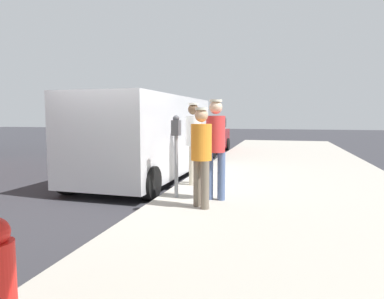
{
  "coord_description": "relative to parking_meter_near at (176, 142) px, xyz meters",
  "views": [
    {
      "loc": [
        3.2,
        -6.12,
        1.64
      ],
      "look_at": [
        1.65,
        -0.15,
        1.05
      ],
      "focal_mm": 32.0,
      "sensor_mm": 36.0,
      "label": 1
    }
  ],
  "objects": [
    {
      "name": "parked_sedan_ahead",
      "position": [
        -1.57,
        8.93,
        -0.43
      ],
      "size": [
        2.02,
        4.44,
        1.65
      ],
      "color": "maroon",
      "rests_on": "ground"
    },
    {
      "name": "pedestrian_in_orange",
      "position": [
        0.61,
        -0.58,
        -0.1
      ],
      "size": [
        0.34,
        0.34,
        1.64
      ],
      "color": "#726656",
      "rests_on": "sidewalk_slab"
    },
    {
      "name": "parking_meter_far",
      "position": [
        0.0,
        5.49,
        0.0
      ],
      "size": [
        0.14,
        0.18,
        1.52
      ],
      "color": "gray",
      "rests_on": "sidewalk_slab"
    },
    {
      "name": "pedestrian_in_red",
      "position": [
        0.73,
        0.01,
        0.01
      ],
      "size": [
        0.36,
        0.34,
        1.79
      ],
      "color": "#4C608C",
      "rests_on": "sidewalk_slab"
    },
    {
      "name": "sidewalk_slab",
      "position": [
        2.15,
        0.15,
        -1.11
      ],
      "size": [
        5.0,
        32.0,
        0.15
      ],
      "primitive_type": "cube",
      "color": "#9E998E",
      "rests_on": "ground"
    },
    {
      "name": "parked_van",
      "position": [
        -1.5,
        2.31,
        -0.03
      ],
      "size": [
        2.26,
        5.26,
        2.15
      ],
      "color": "#BCBCC1",
      "rests_on": "ground"
    },
    {
      "name": "parking_meter_near",
      "position": [
        0.0,
        0.0,
        0.0
      ],
      "size": [
        0.14,
        0.18,
        1.52
      ],
      "color": "gray",
      "rests_on": "sidewalk_slab"
    },
    {
      "name": "ground_plane",
      "position": [
        -1.35,
        0.15,
        -1.18
      ],
      "size": [
        80.0,
        80.0,
        0.0
      ],
      "primitive_type": "plane",
      "color": "#2D2D33"
    },
    {
      "name": "pedestrian_in_white",
      "position": [
        -0.01,
        1.31,
        0.0
      ],
      "size": [
        0.34,
        0.36,
        1.79
      ],
      "color": "beige",
      "rests_on": "sidewalk_slab"
    }
  ]
}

